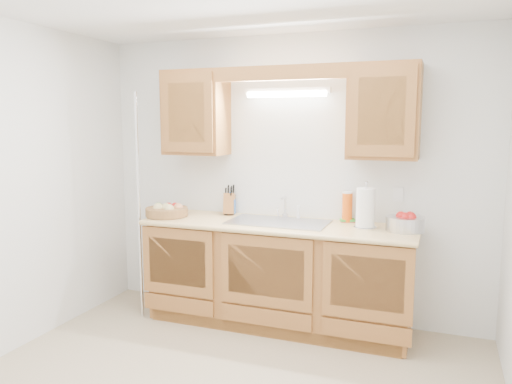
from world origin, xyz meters
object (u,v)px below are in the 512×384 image
at_px(apple_bowl, 405,223).
at_px(knife_block, 229,203).
at_px(fruit_basket, 167,210).
at_px(paper_towel, 366,208).

bearing_deg(apple_bowl, knife_block, 173.96).
xyz_separation_m(fruit_basket, paper_towel, (1.75, 0.12, 0.11)).
xyz_separation_m(paper_towel, apple_bowl, (0.31, -0.00, -0.09)).
height_order(fruit_basket, apple_bowl, apple_bowl).
bearing_deg(apple_bowl, paper_towel, 179.95).
distance_m(fruit_basket, knife_block, 0.57).
relative_size(knife_block, paper_towel, 0.75).
bearing_deg(paper_towel, fruit_basket, -176.11).
height_order(fruit_basket, paper_towel, paper_towel).
height_order(paper_towel, apple_bowl, paper_towel).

